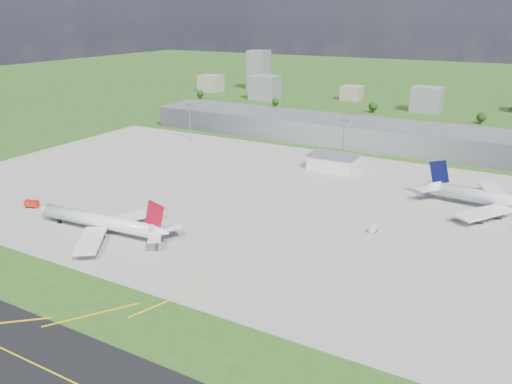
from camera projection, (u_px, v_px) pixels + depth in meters
The scene contains 19 objects.
ground at pixel (345, 148), 329.65m from camera, with size 1400.00×1400.00×0.00m, color #275019.
apron at pixel (287, 202), 234.43m from camera, with size 360.00×190.00×0.08m, color gray.
terminal at pixel (353, 132), 339.49m from camera, with size 300.00×42.00×15.00m, color slate.
ops_building at pixel (333, 163), 282.54m from camera, with size 26.00×16.00×8.00m, color silver.
mast_west at pixel (190, 116), 340.33m from camera, with size 3.50×2.00×25.90m.
mast_center at pixel (343, 134), 290.29m from camera, with size 3.50×2.00×25.90m.
airliner_red_twin at pixel (103, 222), 199.70m from camera, with size 65.78×51.12×18.04m.
crash_tender at pixel (32, 204), 227.43m from camera, with size 6.73×4.24×3.26m.
tug_yellow at pixel (150, 230), 201.66m from camera, with size 3.89×3.08×1.71m.
van_white_near at pixel (373, 229), 201.75m from camera, with size 2.40×5.12×2.59m.
bldg_far_w at pixel (211, 83), 566.83m from camera, with size 24.00×20.00×18.00m, color gray.
bldg_w at pixel (265, 87), 512.93m from camera, with size 28.00×22.00×24.00m, color slate.
bldg_cw at pixel (352, 93), 511.19m from camera, with size 20.00×18.00×14.00m, color gray.
bldg_c at pixel (427, 99), 448.72m from camera, with size 26.00×20.00×22.00m, color slate.
bldg_tall_w at pixel (259, 70), 577.21m from camera, with size 22.00×20.00×44.00m, color slate.
tree_far_w at pixel (200, 94), 517.80m from camera, with size 7.20×7.20×8.80m.
tree_w at pixel (275, 102), 472.85m from camera, with size 6.75×6.75×8.25m.
tree_c at pixel (373, 106), 443.93m from camera, with size 8.10×8.10×9.90m.
tree_e at pixel (482, 117), 398.97m from camera, with size 7.65×7.65×9.35m.
Camera 1 is at (103.03, -158.93, 83.50)m, focal length 35.00 mm.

